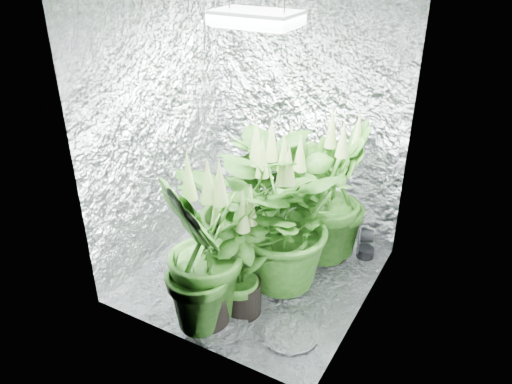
{
  "coord_description": "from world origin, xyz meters",
  "views": [
    {
      "loc": [
        1.47,
        -2.62,
        2.28
      ],
      "look_at": [
        -0.0,
        0.0,
        0.69
      ],
      "focal_mm": 35.0,
      "sensor_mm": 36.0,
      "label": 1
    }
  ],
  "objects_px": {
    "plant_a": "(250,205)",
    "plant_f": "(240,260)",
    "plant_b": "(297,208)",
    "plant_d": "(257,198)",
    "plant_c": "(333,195)",
    "grow_lamp": "(256,18)",
    "circulation_fan": "(363,240)",
    "plant_g": "(203,255)",
    "plant_e": "(277,221)"
  },
  "relations": [
    {
      "from": "grow_lamp",
      "to": "plant_f",
      "type": "relative_size",
      "value": 0.54
    },
    {
      "from": "plant_b",
      "to": "plant_f",
      "type": "distance_m",
      "value": 0.68
    },
    {
      "from": "grow_lamp",
      "to": "plant_b",
      "type": "bearing_deg",
      "value": 54.05
    },
    {
      "from": "grow_lamp",
      "to": "plant_f",
      "type": "height_order",
      "value": "grow_lamp"
    },
    {
      "from": "plant_g",
      "to": "plant_b",
      "type": "bearing_deg",
      "value": 76.63
    },
    {
      "from": "grow_lamp",
      "to": "plant_d",
      "type": "bearing_deg",
      "value": 117.92
    },
    {
      "from": "plant_c",
      "to": "plant_e",
      "type": "height_order",
      "value": "plant_c"
    },
    {
      "from": "grow_lamp",
      "to": "plant_e",
      "type": "distance_m",
      "value": 1.3
    },
    {
      "from": "plant_b",
      "to": "grow_lamp",
      "type": "bearing_deg",
      "value": -125.95
    },
    {
      "from": "plant_g",
      "to": "circulation_fan",
      "type": "bearing_deg",
      "value": 63.2
    },
    {
      "from": "plant_d",
      "to": "plant_e",
      "type": "xyz_separation_m",
      "value": [
        0.34,
        -0.33,
        0.07
      ]
    },
    {
      "from": "plant_d",
      "to": "plant_e",
      "type": "height_order",
      "value": "plant_e"
    },
    {
      "from": "plant_g",
      "to": "plant_a",
      "type": "bearing_deg",
      "value": 94.65
    },
    {
      "from": "plant_a",
      "to": "grow_lamp",
      "type": "bearing_deg",
      "value": -28.88
    },
    {
      "from": "plant_d",
      "to": "plant_g",
      "type": "relative_size",
      "value": 0.88
    },
    {
      "from": "plant_g",
      "to": "circulation_fan",
      "type": "relative_size",
      "value": 3.39
    },
    {
      "from": "plant_e",
      "to": "circulation_fan",
      "type": "distance_m",
      "value": 0.87
    },
    {
      "from": "plant_b",
      "to": "circulation_fan",
      "type": "xyz_separation_m",
      "value": [
        0.41,
        0.34,
        -0.35
      ]
    },
    {
      "from": "plant_c",
      "to": "plant_f",
      "type": "xyz_separation_m",
      "value": [
        -0.27,
        -0.89,
        -0.13
      ]
    },
    {
      "from": "plant_c",
      "to": "grow_lamp",
      "type": "bearing_deg",
      "value": -127.49
    },
    {
      "from": "plant_f",
      "to": "plant_g",
      "type": "bearing_deg",
      "value": -118.97
    },
    {
      "from": "plant_f",
      "to": "circulation_fan",
      "type": "xyz_separation_m",
      "value": [
        0.5,
        1.01,
        -0.27
      ]
    },
    {
      "from": "plant_b",
      "to": "plant_c",
      "type": "height_order",
      "value": "plant_c"
    },
    {
      "from": "plant_b",
      "to": "plant_f",
      "type": "height_order",
      "value": "plant_b"
    },
    {
      "from": "grow_lamp",
      "to": "plant_f",
      "type": "xyz_separation_m",
      "value": [
        0.11,
        -0.4,
        -1.41
      ]
    },
    {
      "from": "plant_a",
      "to": "plant_f",
      "type": "distance_m",
      "value": 0.49
    },
    {
      "from": "plant_c",
      "to": "circulation_fan",
      "type": "height_order",
      "value": "plant_c"
    },
    {
      "from": "grow_lamp",
      "to": "plant_c",
      "type": "relative_size",
      "value": 0.43
    },
    {
      "from": "plant_c",
      "to": "plant_d",
      "type": "height_order",
      "value": "plant_c"
    },
    {
      "from": "plant_a",
      "to": "plant_b",
      "type": "relative_size",
      "value": 1.07
    },
    {
      "from": "grow_lamp",
      "to": "plant_g",
      "type": "bearing_deg",
      "value": -91.56
    },
    {
      "from": "plant_f",
      "to": "circulation_fan",
      "type": "bearing_deg",
      "value": 63.69
    },
    {
      "from": "plant_a",
      "to": "plant_d",
      "type": "distance_m",
      "value": 0.28
    },
    {
      "from": "plant_a",
      "to": "plant_e",
      "type": "distance_m",
      "value": 0.26
    },
    {
      "from": "plant_c",
      "to": "plant_e",
      "type": "distance_m",
      "value": 0.57
    },
    {
      "from": "plant_e",
      "to": "plant_a",
      "type": "bearing_deg",
      "value": 162.96
    },
    {
      "from": "plant_c",
      "to": "circulation_fan",
      "type": "xyz_separation_m",
      "value": [
        0.23,
        0.12,
        -0.4
      ]
    },
    {
      "from": "plant_a",
      "to": "plant_d",
      "type": "xyz_separation_m",
      "value": [
        -0.08,
        0.25,
        -0.08
      ]
    },
    {
      "from": "plant_b",
      "to": "circulation_fan",
      "type": "bearing_deg",
      "value": 39.96
    },
    {
      "from": "plant_e",
      "to": "circulation_fan",
      "type": "xyz_separation_m",
      "value": [
        0.43,
        0.65,
        -0.39
      ]
    },
    {
      "from": "plant_a",
      "to": "plant_d",
      "type": "height_order",
      "value": "plant_a"
    },
    {
      "from": "plant_b",
      "to": "plant_f",
      "type": "relative_size",
      "value": 1.18
    },
    {
      "from": "grow_lamp",
      "to": "circulation_fan",
      "type": "distance_m",
      "value": 1.89
    },
    {
      "from": "plant_a",
      "to": "plant_b",
      "type": "height_order",
      "value": "plant_a"
    },
    {
      "from": "grow_lamp",
      "to": "plant_g",
      "type": "height_order",
      "value": "grow_lamp"
    },
    {
      "from": "plant_c",
      "to": "plant_f",
      "type": "relative_size",
      "value": 1.27
    },
    {
      "from": "plant_b",
      "to": "plant_d",
      "type": "bearing_deg",
      "value": 176.06
    },
    {
      "from": "grow_lamp",
      "to": "plant_b",
      "type": "relative_size",
      "value": 0.46
    },
    {
      "from": "plant_a",
      "to": "plant_c",
      "type": "distance_m",
      "value": 0.64
    },
    {
      "from": "plant_c",
      "to": "circulation_fan",
      "type": "relative_size",
      "value": 3.37
    }
  ]
}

